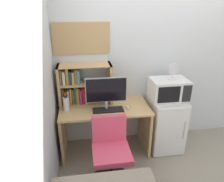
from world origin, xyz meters
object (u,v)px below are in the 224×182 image
at_px(hutch_bookshelf, 78,85).
at_px(desk_chair, 111,156).
at_px(microwave, 169,89).
at_px(desk_fan, 173,71).
at_px(wall_corkboard, 81,38).
at_px(monitor, 106,92).
at_px(computer_mouse, 128,107).
at_px(water_bottle, 66,104).
at_px(mini_fridge, 165,123).
at_px(keyboard, 108,110).

xyz_separation_m(hutch_bookshelf, desk_chair, (0.36, -0.78, -0.66)).
distance_m(microwave, desk_fan, 0.28).
bearing_deg(hutch_bookshelf, wall_corkboard, 52.74).
xyz_separation_m(monitor, desk_chair, (-0.01, -0.52, -0.63)).
relative_size(computer_mouse, water_bottle, 0.43).
height_order(hutch_bookshelf, microwave, hutch_bookshelf).
bearing_deg(water_bottle, hutch_bookshelf, 53.12).
xyz_separation_m(computer_mouse, water_bottle, (-0.84, 0.06, 0.08)).
distance_m(water_bottle, mini_fridge, 1.51).
relative_size(desk_fan, desk_chair, 0.27).
bearing_deg(monitor, computer_mouse, -2.69).
bearing_deg(desk_fan, microwave, 169.67).
distance_m(computer_mouse, mini_fridge, 0.71).
bearing_deg(desk_fan, wall_corkboard, 165.18).
bearing_deg(water_bottle, monitor, -4.64).
bearing_deg(keyboard, computer_mouse, 5.97).
bearing_deg(monitor, hutch_bookshelf, 144.30).
xyz_separation_m(monitor, mini_fridge, (0.91, 0.06, -0.60)).
relative_size(monitor, microwave, 1.09).
xyz_separation_m(microwave, desk_chair, (-0.92, -0.58, -0.59)).
xyz_separation_m(water_bottle, mini_fridge, (1.45, 0.01, -0.44)).
relative_size(mini_fridge, desk_chair, 0.96).
distance_m(mini_fridge, wall_corkboard, 1.76).
bearing_deg(wall_corkboard, hutch_bookshelf, -127.26).
bearing_deg(microwave, keyboard, -173.23).
bearing_deg(water_bottle, keyboard, -8.94).
distance_m(monitor, wall_corkboard, 0.81).
distance_m(desk_fan, desk_chair, 1.41).
bearing_deg(wall_corkboard, mini_fridge, -15.07).
height_order(water_bottle, mini_fridge, water_bottle).
height_order(desk_fan, wall_corkboard, wall_corkboard).
height_order(hutch_bookshelf, water_bottle, hutch_bookshelf).
relative_size(computer_mouse, mini_fridge, 0.11).
bearing_deg(microwave, desk_fan, -10.33).
xyz_separation_m(keyboard, water_bottle, (-0.56, 0.09, 0.09)).
distance_m(monitor, water_bottle, 0.57).
height_order(water_bottle, desk_fan, desk_fan).
height_order(monitor, keyboard, monitor).
xyz_separation_m(computer_mouse, mini_fridge, (0.61, 0.07, -0.36)).
bearing_deg(water_bottle, desk_fan, 0.48).
bearing_deg(computer_mouse, keyboard, -174.03).
bearing_deg(keyboard, hutch_bookshelf, 141.37).
bearing_deg(monitor, wall_corkboard, 127.11).
bearing_deg(wall_corkboard, desk_chair, -73.00).
relative_size(mini_fridge, wall_corkboard, 1.05).
height_order(mini_fridge, desk_fan, desk_fan).
height_order(computer_mouse, water_bottle, water_bottle).
bearing_deg(desk_fan, keyboard, -173.78).
height_order(keyboard, mini_fridge, mini_fridge).
bearing_deg(wall_corkboard, microwave, -14.93).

